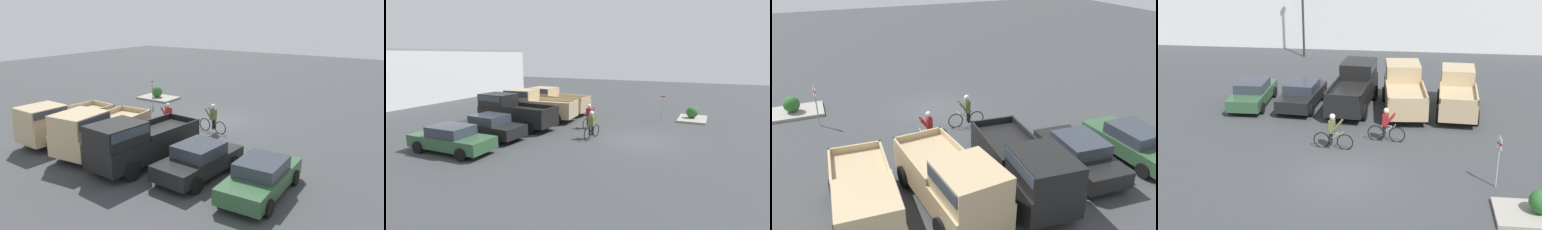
% 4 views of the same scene
% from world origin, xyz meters
% --- Properties ---
extents(ground_plane, '(80.00, 80.00, 0.00)m').
position_xyz_m(ground_plane, '(0.00, 0.00, 0.00)').
color(ground_plane, '#383A3D').
extents(warehouse_building, '(39.58, 11.78, 5.44)m').
position_xyz_m(warehouse_building, '(0.00, 27.89, 2.72)').
color(warehouse_building, silver).
rests_on(warehouse_building, ground_plane).
extents(sedan_0, '(2.00, 4.47, 1.37)m').
position_xyz_m(sedan_0, '(-6.13, 8.20, 0.69)').
color(sedan_0, '#2D5133').
rests_on(sedan_0, ground_plane).
extents(sedan_1, '(2.24, 4.36, 1.43)m').
position_xyz_m(sedan_1, '(-3.33, 8.15, 0.72)').
color(sedan_1, black).
rests_on(sedan_1, ground_plane).
extents(pickup_truck_0, '(2.49, 5.64, 2.24)m').
position_xyz_m(pickup_truck_0, '(-0.49, 8.72, 1.15)').
color(pickup_truck_0, black).
rests_on(pickup_truck_0, ground_plane).
extents(pickup_truck_1, '(2.61, 5.50, 2.28)m').
position_xyz_m(pickup_truck_1, '(2.22, 8.61, 1.17)').
color(pickup_truck_1, tan).
rests_on(pickup_truck_1, ground_plane).
extents(pickup_truck_2, '(2.32, 5.13, 2.14)m').
position_xyz_m(pickup_truck_2, '(5.09, 8.47, 1.11)').
color(pickup_truck_2, tan).
rests_on(pickup_truck_2, ground_plane).
extents(cyclist_0, '(1.78, 0.49, 1.66)m').
position_xyz_m(cyclist_0, '(1.53, 3.83, 0.82)').
color(cyclist_0, black).
rests_on(cyclist_0, ground_plane).
extents(cyclist_1, '(1.85, 0.50, 1.69)m').
position_xyz_m(cyclist_1, '(-0.80, 2.69, 0.84)').
color(cyclist_1, black).
rests_on(cyclist_1, ground_plane).
extents(fire_lane_sign, '(0.13, 0.29, 2.14)m').
position_xyz_m(fire_lane_sign, '(6.02, -0.23, 1.30)').
color(fire_lane_sign, '#9E9EA3').
rests_on(fire_lane_sign, ground_plane).
extents(curb_island, '(2.95, 2.01, 0.15)m').
position_xyz_m(curb_island, '(7.17, -2.34, 0.07)').
color(curb_island, gray).
rests_on(curb_island, ground_plane).
extents(shrub, '(0.85, 0.85, 0.85)m').
position_xyz_m(shrub, '(7.25, -2.28, 0.58)').
color(shrub, '#286028').
rests_on(shrub, curb_island).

